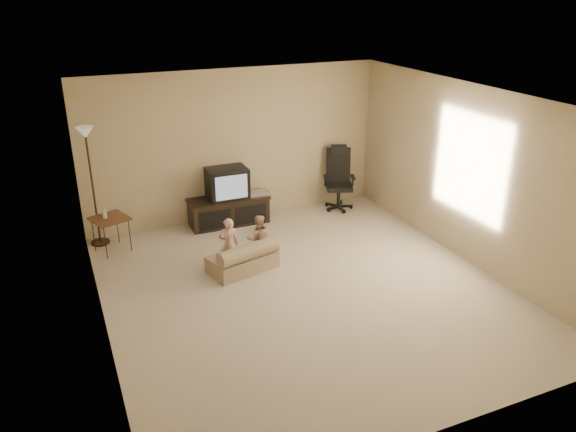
% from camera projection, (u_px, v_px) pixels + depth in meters
% --- Properties ---
extents(floor, '(5.50, 5.50, 0.00)m').
position_uv_depth(floor, '(305.00, 290.00, 7.36)').
color(floor, beige).
rests_on(floor, ground).
extents(room_shell, '(5.50, 5.50, 5.50)m').
position_uv_depth(room_shell, '(306.00, 180.00, 6.78)').
color(room_shell, white).
rests_on(room_shell, floor).
extents(tv_stand, '(1.35, 0.50, 0.96)m').
position_uv_depth(tv_stand, '(229.00, 201.00, 9.23)').
color(tv_stand, black).
rests_on(tv_stand, floor).
extents(office_chair, '(0.66, 0.68, 1.11)m').
position_uv_depth(office_chair, '(338.00, 186.00, 9.90)').
color(office_chair, black).
rests_on(office_chair, floor).
extents(side_table, '(0.62, 0.62, 0.73)m').
position_uv_depth(side_table, '(109.00, 219.00, 8.23)').
color(side_table, brown).
rests_on(side_table, floor).
extents(floor_lamp, '(0.28, 0.28, 1.83)m').
position_uv_depth(floor_lamp, '(89.00, 160.00, 8.16)').
color(floor_lamp, '#302115').
rests_on(floor_lamp, floor).
extents(child_sofa, '(1.02, 0.73, 0.45)m').
position_uv_depth(child_sofa, '(244.00, 259.00, 7.77)').
color(child_sofa, tan).
rests_on(child_sofa, floor).
extents(toddler_left, '(0.32, 0.26, 0.77)m').
position_uv_depth(toddler_left, '(229.00, 244.00, 7.76)').
color(toddler_left, '#D7A386').
rests_on(toddler_left, floor).
extents(toddler_right, '(0.39, 0.28, 0.73)m').
position_uv_depth(toddler_right, '(259.00, 239.00, 7.96)').
color(toddler_right, '#D7A386').
rests_on(toddler_right, floor).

